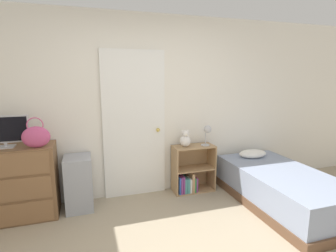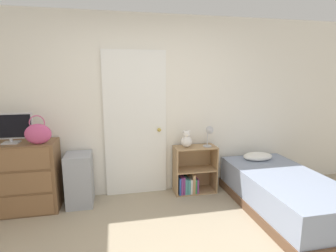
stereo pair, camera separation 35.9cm
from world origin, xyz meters
name	(u,v)px [view 2 (the right image)]	position (x,y,z in m)	size (l,w,h in m)	color
wall_back	(139,107)	(0.00, 1.96, 1.27)	(10.00, 0.06, 2.55)	white
door_closed	(136,125)	(-0.06, 1.91, 1.03)	(0.88, 0.09, 2.06)	white
dresser	(15,178)	(-1.61, 1.68, 0.45)	(1.04, 0.45, 0.90)	brown
tv	(10,128)	(-1.60, 1.68, 1.10)	(0.53, 0.16, 0.37)	#B7B7BC
handbag	(38,134)	(-1.26, 1.56, 1.03)	(0.30, 0.13, 0.35)	#C64C7F
storage_bin	(80,179)	(-0.84, 1.71, 0.35)	(0.34, 0.40, 0.70)	#999EA8
bookshelf	(192,174)	(0.75, 1.76, 0.27)	(0.62, 0.30, 0.70)	tan
teddy_bear	(186,140)	(0.66, 1.76, 0.81)	(0.16, 0.16, 0.25)	silver
desk_lamp	(209,132)	(0.99, 1.72, 0.92)	(0.14, 0.14, 0.31)	#B2B2B7
bed	(284,193)	(1.74, 0.99, 0.24)	(1.00, 1.87, 0.58)	brown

